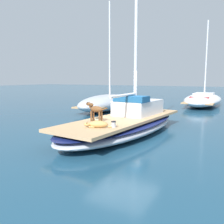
{
  "coord_description": "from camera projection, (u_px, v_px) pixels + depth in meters",
  "views": [
    {
      "loc": [
        4.0,
        -8.46,
        2.2
      ],
      "look_at": [
        0.0,
        -1.0,
        1.01
      ],
      "focal_mm": 38.62,
      "sensor_mm": 36.0,
      "label": 1
    }
  ],
  "objects": [
    {
      "name": "ground_plane",
      "position": [
        124.0,
        134.0,
        9.56
      ],
      "size": [
        120.0,
        120.0,
        0.0
      ],
      "primitive_type": "plane",
      "color": "navy"
    },
    {
      "name": "cabin_house",
      "position": [
        138.0,
        106.0,
        10.34
      ],
      "size": [
        1.62,
        2.35,
        0.84
      ],
      "color": "silver",
      "rests_on": "sailboat_main"
    },
    {
      "name": "sailboat_main",
      "position": [
        124.0,
        126.0,
        9.52
      ],
      "size": [
        3.23,
        7.45,
        0.66
      ],
      "color": "#B2B7C1",
      "rests_on": "ground"
    },
    {
      "name": "moored_boat_far_astern",
      "position": [
        203.0,
        99.0,
        19.17
      ],
      "size": [
        2.66,
        7.04,
        6.74
      ],
      "color": "white",
      "rests_on": "ground"
    },
    {
      "name": "mast_main",
      "position": [
        135.0,
        27.0,
        9.59
      ],
      "size": [
        0.14,
        2.27,
        7.9
      ],
      "color": "silver",
      "rests_on": "sailboat_main"
    },
    {
      "name": "dog_tan",
      "position": [
        98.0,
        124.0,
        7.56
      ],
      "size": [
        0.91,
        0.48,
        0.22
      ],
      "color": "tan",
      "rests_on": "sailboat_main"
    },
    {
      "name": "moored_boat_port_side",
      "position": [
        106.0,
        102.0,
        16.4
      ],
      "size": [
        2.57,
        6.23,
        7.3
      ],
      "color": "#B2B7C1",
      "rests_on": "ground"
    },
    {
      "name": "dog_brown",
      "position": [
        95.0,
        110.0,
        8.62
      ],
      "size": [
        0.94,
        0.26,
        0.7
      ],
      "color": "brown",
      "rests_on": "sailboat_main"
    },
    {
      "name": "coiled_rope",
      "position": [
        97.0,
        119.0,
        8.96
      ],
      "size": [
        0.32,
        0.32,
        0.04
      ],
      "primitive_type": "torus",
      "color": "beige",
      "rests_on": "sailboat_main"
    },
    {
      "name": "deck_winch",
      "position": [
        114.0,
        124.0,
        7.57
      ],
      "size": [
        0.16,
        0.16,
        0.21
      ],
      "color": "#B7B7BC",
      "rests_on": "sailboat_main"
    }
  ]
}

